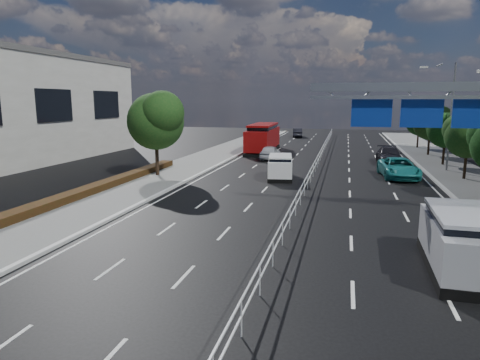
% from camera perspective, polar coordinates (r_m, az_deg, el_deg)
% --- Properties ---
extents(ground, '(160.00, 160.00, 0.00)m').
position_cam_1_polar(ground, '(14.39, 3.27, -13.81)').
color(ground, black).
rests_on(ground, ground).
extents(kerb_near, '(0.25, 140.00, 0.15)m').
position_cam_1_polar(kerb_near, '(18.16, -26.32, -9.42)').
color(kerb_near, silver).
rests_on(kerb_near, ground).
extents(median_fence, '(0.05, 85.00, 1.02)m').
position_cam_1_polar(median_fence, '(35.89, 9.92, 1.71)').
color(median_fence, silver).
rests_on(median_fence, ground).
extents(hedge_near, '(1.00, 36.00, 0.44)m').
position_cam_1_polar(hedge_near, '(24.43, -26.62, -3.78)').
color(hedge_near, black).
rests_on(hedge_near, sidewalk_near).
extents(overhead_gantry, '(10.24, 0.38, 7.45)m').
position_cam_1_polar(overhead_gantry, '(23.37, 24.96, 8.78)').
color(overhead_gantry, gray).
rests_on(overhead_gantry, ground).
extents(streetlight_far, '(2.78, 2.40, 9.00)m').
position_cam_1_polar(streetlight_far, '(39.75, 25.97, 8.45)').
color(streetlight_far, gray).
rests_on(streetlight_far, ground).
extents(near_tree_back, '(4.84, 4.51, 6.69)m').
position_cam_1_polar(near_tree_back, '(34.05, -11.11, 8.12)').
color(near_tree_back, black).
rests_on(near_tree_back, ground).
extents(far_tree_e, '(3.63, 3.38, 5.13)m').
position_cam_1_polar(far_tree_e, '(36.07, 28.22, 5.52)').
color(far_tree_e, black).
rests_on(far_tree_e, ground).
extents(far_tree_f, '(3.52, 3.28, 5.02)m').
position_cam_1_polar(far_tree_f, '(43.37, 25.81, 6.27)').
color(far_tree_f, black).
rests_on(far_tree_f, ground).
extents(far_tree_g, '(3.96, 3.69, 5.45)m').
position_cam_1_polar(far_tree_g, '(50.71, 24.13, 7.16)').
color(far_tree_g, black).
rests_on(far_tree_g, ground).
extents(far_tree_h, '(3.41, 3.18, 4.91)m').
position_cam_1_polar(far_tree_h, '(58.12, 22.82, 7.24)').
color(far_tree_h, black).
rests_on(far_tree_h, ground).
extents(white_minivan, '(2.35, 4.37, 1.81)m').
position_cam_1_polar(white_minivan, '(33.11, 5.39, 1.73)').
color(white_minivan, black).
rests_on(white_minivan, ground).
extents(red_bus, '(2.91, 11.02, 3.27)m').
position_cam_1_polar(red_bus, '(50.36, 3.10, 5.70)').
color(red_bus, black).
rests_on(red_bus, ground).
extents(near_car_silver, '(1.72, 4.21, 1.43)m').
position_cam_1_polar(near_car_silver, '(44.04, 4.05, 3.70)').
color(near_car_silver, silver).
rests_on(near_car_silver, ground).
extents(near_car_dark, '(2.04, 4.49, 1.43)m').
position_cam_1_polar(near_car_dark, '(71.84, 7.67, 6.27)').
color(near_car_dark, black).
rests_on(near_car_dark, ground).
extents(silver_minivan, '(2.34, 5.28, 2.17)m').
position_cam_1_polar(silver_minivan, '(16.97, 27.55, -7.34)').
color(silver_minivan, black).
rests_on(silver_minivan, ground).
extents(parked_car_teal, '(3.05, 5.74, 1.54)m').
position_cam_1_polar(parked_car_teal, '(35.52, 20.39, 1.51)').
color(parked_car_teal, teal).
rests_on(parked_car_teal, ground).
extents(parked_car_dark, '(2.24, 5.34, 1.54)m').
position_cam_1_polar(parked_car_dark, '(43.41, 19.25, 3.11)').
color(parked_car_dark, black).
rests_on(parked_car_dark, ground).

